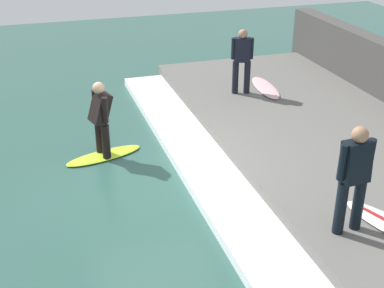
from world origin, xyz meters
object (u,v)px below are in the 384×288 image
(surfboard_waiting_far, at_px, (265,88))
(surfer_waiting_near, at_px, (354,174))
(surfboard_riding, at_px, (104,155))
(surfer_waiting_far, at_px, (242,58))
(surfer_riding, at_px, (101,115))

(surfboard_waiting_far, bearing_deg, surfer_waiting_near, -103.34)
(surfboard_riding, height_order, surfer_waiting_far, surfer_waiting_far)
(surfer_riding, height_order, surfer_waiting_far, surfer_waiting_far)
(surfer_riding, distance_m, surfboard_waiting_far, 4.78)
(surfboard_riding, distance_m, surfboard_waiting_far, 4.77)
(surfboard_riding, distance_m, surfer_waiting_far, 4.25)
(surfer_waiting_far, height_order, surfboard_waiting_far, surfer_waiting_far)
(surfer_riding, bearing_deg, surfboard_riding, 180.00)
(surfboard_riding, relative_size, surfer_waiting_near, 1.01)
(surfboard_riding, bearing_deg, surfer_waiting_near, -54.85)
(surfer_waiting_near, xyz_separation_m, surfboard_waiting_far, (1.43, 6.02, -0.92))
(surfboard_riding, distance_m, surfer_riding, 0.90)
(surfer_riding, bearing_deg, surfer_waiting_near, -54.85)
(surfer_waiting_far, xyz_separation_m, surfboard_waiting_far, (0.72, 0.10, -0.87))
(surfer_riding, height_order, surfboard_waiting_far, surfer_riding)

